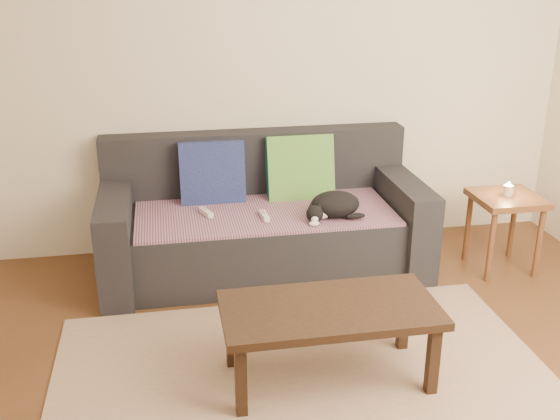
{
  "coord_description": "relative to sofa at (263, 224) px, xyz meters",
  "views": [
    {
      "loc": [
        -0.62,
        -2.44,
        1.97
      ],
      "look_at": [
        0.05,
        1.2,
        0.55
      ],
      "focal_mm": 42.0,
      "sensor_mm": 36.0,
      "label": 1
    }
  ],
  "objects": [
    {
      "name": "rug",
      "position": [
        0.0,
        -1.42,
        -0.3
      ],
      "size": [
        2.5,
        1.8,
        0.01
      ],
      "primitive_type": "cube",
      "color": "tan",
      "rests_on": "ground"
    },
    {
      "name": "wii_remote_b",
      "position": [
        -0.02,
        -0.21,
        0.15
      ],
      "size": [
        0.05,
        0.15,
        0.03
      ],
      "primitive_type": "cube",
      "rotation": [
        0.0,
        0.0,
        1.64
      ],
      "color": "white",
      "rests_on": "throw_blanket"
    },
    {
      "name": "back_wall",
      "position": [
        0.0,
        0.43,
        0.99
      ],
      "size": [
        4.5,
        0.04,
        2.6
      ],
      "primitive_type": "cube",
      "color": "beige",
      "rests_on": "ground"
    },
    {
      "name": "candle",
      "position": [
        1.58,
        -0.31,
        0.25
      ],
      "size": [
        0.06,
        0.06,
        0.09
      ],
      "color": "beige",
      "rests_on": "side_table"
    },
    {
      "name": "cushion_green",
      "position": [
        0.29,
        0.17,
        0.32
      ],
      "size": [
        0.46,
        0.22,
        0.47
      ],
      "primitive_type": "cube",
      "rotation": [
        -0.24,
        0.0,
        0.0
      ],
      "color": "#0D5945",
      "rests_on": "throw_blanket"
    },
    {
      "name": "cushion_navy",
      "position": [
        -0.31,
        0.17,
        0.32
      ],
      "size": [
        0.43,
        0.16,
        0.44
      ],
      "primitive_type": "cube",
      "rotation": [
        -0.12,
        0.0,
        0.0
      ],
      "color": "#0F1D41",
      "rests_on": "throw_blanket"
    },
    {
      "name": "coffee_table",
      "position": [
        0.12,
        -1.34,
        0.06
      ],
      "size": [
        1.05,
        0.52,
        0.42
      ],
      "color": "black",
      "rests_on": "rug"
    },
    {
      "name": "wii_remote_a",
      "position": [
        -0.38,
        -0.09,
        0.15
      ],
      "size": [
        0.09,
        0.15,
        0.03
      ],
      "primitive_type": "cube",
      "rotation": [
        0.0,
        0.0,
        1.92
      ],
      "color": "white",
      "rests_on": "throw_blanket"
    },
    {
      "name": "side_table",
      "position": [
        1.58,
        -0.31,
        0.12
      ],
      "size": [
        0.42,
        0.42,
        0.52
      ],
      "color": "brown",
      "rests_on": "ground"
    },
    {
      "name": "cat",
      "position": [
        0.41,
        -0.27,
        0.21
      ],
      "size": [
        0.38,
        0.28,
        0.16
      ],
      "rotation": [
        0.0,
        0.0,
        -0.13
      ],
      "color": "black",
      "rests_on": "throw_blanket"
    },
    {
      "name": "ground",
      "position": [
        0.0,
        -1.57,
        -0.31
      ],
      "size": [
        4.5,
        4.5,
        0.0
      ],
      "primitive_type": "plane",
      "color": "brown",
      "rests_on": "ground"
    },
    {
      "name": "sofa",
      "position": [
        0.0,
        0.0,
        0.0
      ],
      "size": [
        2.1,
        0.94,
        0.87
      ],
      "color": "#232328",
      "rests_on": "ground"
    },
    {
      "name": "throw_blanket",
      "position": [
        0.0,
        -0.09,
        0.12
      ],
      "size": [
        1.66,
        0.74,
        0.02
      ],
      "primitive_type": "cube",
      "color": "#482C52",
      "rests_on": "sofa"
    }
  ]
}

